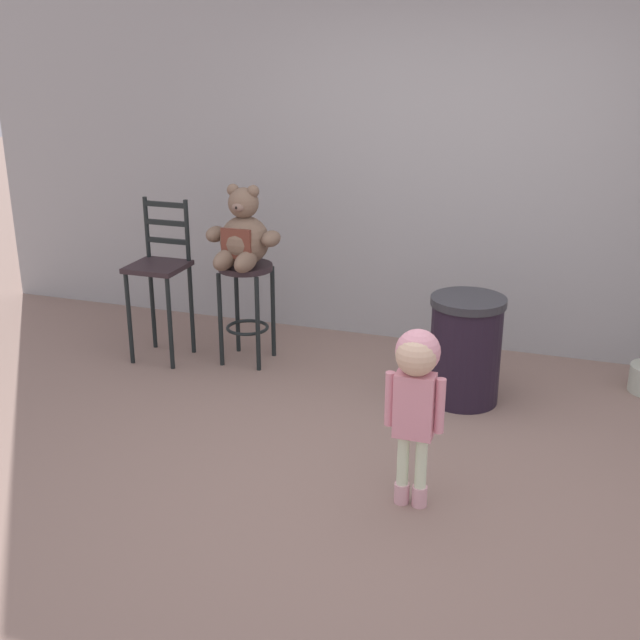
{
  "coord_description": "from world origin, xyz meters",
  "views": [
    {
      "loc": [
        0.93,
        -3.65,
        2.23
      ],
      "look_at": [
        -0.52,
        0.62,
        0.61
      ],
      "focal_mm": 44.92,
      "sensor_mm": 36.0,
      "label": 1
    }
  ],
  "objects_px": {
    "bar_stool_with_teddy": "(246,293)",
    "teddy_bear": "(243,237)",
    "child_walking": "(416,381)",
    "bar_chair_empty": "(160,273)",
    "trash_bin": "(465,349)"
  },
  "relations": [
    {
      "from": "child_walking",
      "to": "trash_bin",
      "type": "distance_m",
      "value": 1.33
    },
    {
      "from": "teddy_bear",
      "to": "trash_bin",
      "type": "bearing_deg",
      "value": -5.06
    },
    {
      "from": "bar_stool_with_teddy",
      "to": "child_walking",
      "type": "xyz_separation_m",
      "value": [
        1.53,
        -1.46,
        0.16
      ]
    },
    {
      "from": "bar_stool_with_teddy",
      "to": "teddy_bear",
      "type": "distance_m",
      "value": 0.41
    },
    {
      "from": "bar_stool_with_teddy",
      "to": "bar_chair_empty",
      "type": "bearing_deg",
      "value": -168.77
    },
    {
      "from": "bar_stool_with_teddy",
      "to": "trash_bin",
      "type": "relative_size",
      "value": 1.04
    },
    {
      "from": "bar_stool_with_teddy",
      "to": "teddy_bear",
      "type": "height_order",
      "value": "teddy_bear"
    },
    {
      "from": "trash_bin",
      "to": "bar_chair_empty",
      "type": "bearing_deg",
      "value": 178.77
    },
    {
      "from": "bar_stool_with_teddy",
      "to": "teddy_bear",
      "type": "xyz_separation_m",
      "value": [
        0.0,
        -0.03,
        0.41
      ]
    },
    {
      "from": "teddy_bear",
      "to": "bar_chair_empty",
      "type": "distance_m",
      "value": 0.68
    },
    {
      "from": "bar_stool_with_teddy",
      "to": "trash_bin",
      "type": "xyz_separation_m",
      "value": [
        1.58,
        -0.17,
        -0.16
      ]
    },
    {
      "from": "teddy_bear",
      "to": "child_walking",
      "type": "relative_size",
      "value": 0.6
    },
    {
      "from": "child_walking",
      "to": "bar_chair_empty",
      "type": "height_order",
      "value": "bar_chair_empty"
    },
    {
      "from": "child_walking",
      "to": "bar_chair_empty",
      "type": "bearing_deg",
      "value": 65.47
    },
    {
      "from": "child_walking",
      "to": "bar_stool_with_teddy",
      "type": "bearing_deg",
      "value": 53.86
    }
  ]
}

